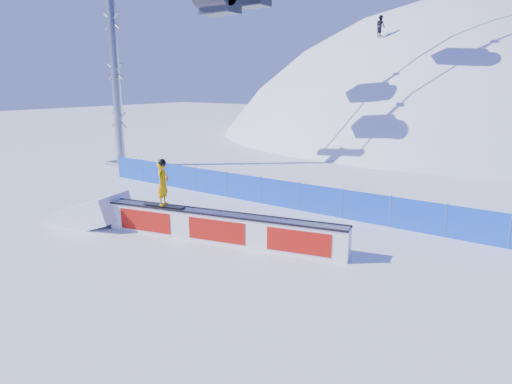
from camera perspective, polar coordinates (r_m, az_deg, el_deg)
The scene contains 7 objects.
ground at distance 16.77m, azimuth -5.54°, elevation -5.14°, with size 160.00×160.00×0.00m, color white.
snow_hill at distance 59.66m, azimuth 23.05°, elevation -10.62°, with size 64.00×64.00×64.00m.
safety_fence at distance 20.05m, azimuth 2.92°, elevation -0.17°, with size 22.05×0.05×1.30m.
rail_box at distance 15.66m, azimuth -4.50°, elevation -4.46°, with size 8.78×2.63×1.06m.
snow_ramp at distance 18.90m, azimuth -19.66°, elevation -3.72°, with size 2.61×1.74×0.98m, color white, non-canonical shape.
snowboarder at distance 16.42m, azimuth -11.56°, elevation 1.12°, with size 1.65×0.67×1.70m.
distant_skiers at distance 43.87m, azimuth 26.90°, elevation 20.37°, with size 18.58×10.83×6.13m.
Camera 1 is at (10.55, -11.87, 5.37)m, focal length 32.00 mm.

